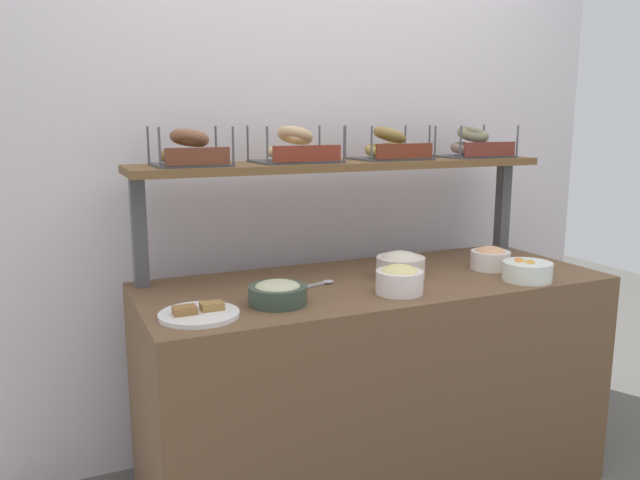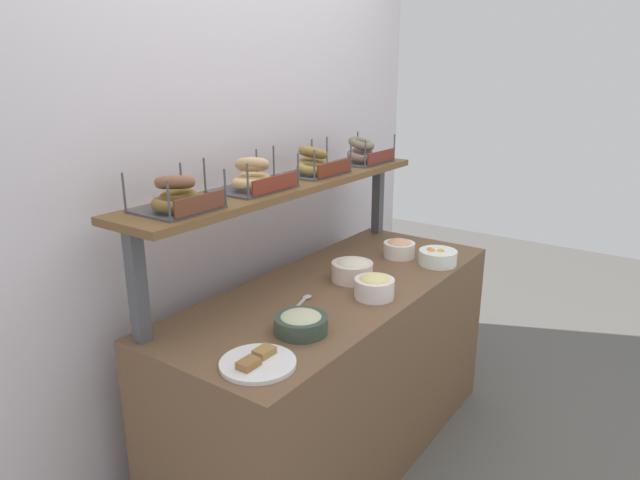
{
  "view_description": "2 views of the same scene",
  "coord_description": "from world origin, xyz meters",
  "views": [
    {
      "loc": [
        -1.13,
        -2.0,
        1.45
      ],
      "look_at": [
        -0.2,
        0.08,
        1.0
      ],
      "focal_mm": 35.2,
      "sensor_mm": 36.0,
      "label": 1
    },
    {
      "loc": [
        -1.91,
        -1.26,
        1.77
      ],
      "look_at": [
        -0.09,
        0.03,
        1.08
      ],
      "focal_mm": 31.63,
      "sensor_mm": 36.0,
      "label": 2
    }
  ],
  "objects": [
    {
      "name": "back_wall",
      "position": [
        0.0,
        0.55,
        1.2
      ],
      "size": [
        2.96,
        0.06,
        2.4
      ],
      "primitive_type": "cube",
      "color": "silver",
      "rests_on": "ground_plane"
    },
    {
      "name": "deli_counter",
      "position": [
        0.0,
        0.0,
        0.42
      ],
      "size": [
        1.76,
        0.7,
        0.85
      ],
      "primitive_type": "cube",
      "color": "brown",
      "rests_on": "ground_plane"
    },
    {
      "name": "shelf_riser_left",
      "position": [
        -0.82,
        0.27,
        1.05
      ],
      "size": [
        0.05,
        0.05,
        0.4
      ],
      "primitive_type": "cube",
      "color": "#4C4C51",
      "rests_on": "deli_counter"
    },
    {
      "name": "shelf_riser_right",
      "position": [
        0.82,
        0.27,
        1.05
      ],
      "size": [
        0.05,
        0.05,
        0.4
      ],
      "primitive_type": "cube",
      "color": "#4C4C51",
      "rests_on": "deli_counter"
    },
    {
      "name": "upper_shelf",
      "position": [
        0.0,
        0.27,
        1.26
      ],
      "size": [
        1.72,
        0.32,
        0.03
      ],
      "primitive_type": "cube",
      "color": "brown",
      "rests_on": "shelf_riser_left"
    },
    {
      "name": "bowl_potato_salad",
      "position": [
        0.1,
        -0.02,
        0.9
      ],
      "size": [
        0.19,
        0.19,
        0.1
      ],
      "color": "silver",
      "rests_on": "deli_counter"
    },
    {
      "name": "bowl_tuna_salad",
      "position": [
        -0.45,
        -0.14,
        0.89
      ],
      "size": [
        0.19,
        0.19,
        0.08
      ],
      "color": "#37473A",
      "rests_on": "deli_counter"
    },
    {
      "name": "bowl_egg_salad",
      "position": [
        -0.02,
        -0.2,
        0.9
      ],
      "size": [
        0.17,
        0.17,
        0.1
      ],
      "color": "white",
      "rests_on": "deli_counter"
    },
    {
      "name": "bowl_fruit_salad",
      "position": [
        0.51,
        -0.24,
        0.89
      ],
      "size": [
        0.18,
        0.18,
        0.08
      ],
      "color": "white",
      "rests_on": "deli_counter"
    },
    {
      "name": "bowl_lox_spread",
      "position": [
        0.51,
        -0.04,
        0.9
      ],
      "size": [
        0.16,
        0.16,
        0.09
      ],
      "color": "white",
      "rests_on": "deli_counter"
    },
    {
      "name": "serving_plate_white",
      "position": [
        -0.72,
        -0.17,
        0.86
      ],
      "size": [
        0.25,
        0.25,
        0.04
      ],
      "color": "white",
      "rests_on": "deli_counter"
    },
    {
      "name": "serving_spoon_near_plate",
      "position": [
        -0.23,
        0.01,
        0.86
      ],
      "size": [
        0.18,
        0.07,
        0.01
      ],
      "color": "#B7B7BC",
      "rests_on": "deli_counter"
    },
    {
      "name": "bagel_basket_cinnamon_raisin",
      "position": [
        -0.63,
        0.26,
        1.33
      ],
      "size": [
        0.27,
        0.25,
        0.14
      ],
      "color": "#4C4C51",
      "rests_on": "upper_shelf"
    },
    {
      "name": "bagel_basket_plain",
      "position": [
        -0.21,
        0.28,
        1.33
      ],
      "size": [
        0.32,
        0.24,
        0.15
      ],
      "color": "#4C4C51",
      "rests_on": "upper_shelf"
    },
    {
      "name": "bagel_basket_everything",
      "position": [
        0.21,
        0.28,
        1.33
      ],
      "size": [
        0.31,
        0.25,
        0.14
      ],
      "color": "#4C4C51",
      "rests_on": "upper_shelf"
    },
    {
      "name": "bagel_basket_poppy",
      "position": [
        0.63,
        0.27,
        1.33
      ],
      "size": [
        0.31,
        0.24,
        0.14
      ],
      "color": "#4C4C51",
      "rests_on": "upper_shelf"
    }
  ]
}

